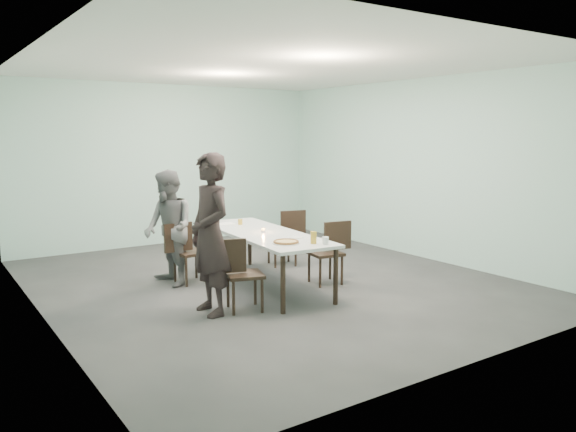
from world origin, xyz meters
TOP-DOWN VIEW (x-y plane):
  - ground at (0.00, 0.00)m, footprint 7.00×7.00m
  - room_shell at (0.00, 0.00)m, footprint 6.02×7.02m
  - table at (-0.18, -0.14)m, footprint 1.11×2.67m
  - chair_near_left at (-1.02, -0.93)m, footprint 0.65×0.53m
  - chair_far_left at (-1.02, 0.56)m, footprint 0.62×0.45m
  - chair_near_right at (0.67, -0.56)m, footprint 0.64×0.48m
  - chair_far_right at (0.79, 0.72)m, footprint 0.65×0.51m
  - diner_near at (-1.33, -0.84)m, footprint 0.46×0.69m
  - diner_far at (-1.24, 0.61)m, footprint 0.63×0.80m
  - pizza at (-0.37, -0.99)m, footprint 0.34×0.34m
  - side_plate at (-0.04, -0.74)m, footprint 0.18×0.18m
  - beer_glass at (-0.09, -1.18)m, footprint 0.08×0.08m
  - water_tumbler at (0.01, -1.29)m, footprint 0.08×0.08m
  - tealight at (-0.19, -0.16)m, footprint 0.06×0.06m
  - amber_tumbler at (-0.12, 0.60)m, footprint 0.07×0.07m
  - menu at (-0.30, 0.78)m, footprint 0.32×0.24m

SIDE VIEW (x-z plane):
  - ground at x=0.00m, z-range 0.00..0.00m
  - chair_near_left at x=-1.02m, z-range 0.07..0.94m
  - chair_far_left at x=-1.02m, z-range 0.07..0.94m
  - chair_near_right at x=0.67m, z-range 0.07..0.94m
  - chair_far_right at x=0.79m, z-range 0.07..0.94m
  - table at x=-0.18m, z-range 0.32..1.07m
  - menu at x=-0.30m, z-range 0.75..0.76m
  - side_plate at x=-0.04m, z-range 0.75..0.76m
  - pizza at x=-0.37m, z-range 0.75..0.79m
  - tealight at x=-0.19m, z-range 0.75..0.79m
  - amber_tumbler at x=-0.12m, z-range 0.75..0.83m
  - water_tumbler at x=0.01m, z-range 0.75..0.84m
  - diner_far at x=-1.24m, z-range 0.00..1.60m
  - beer_glass at x=-0.09m, z-range 0.75..0.90m
  - diner_near at x=-1.33m, z-range 0.00..1.88m
  - room_shell at x=0.00m, z-range 0.52..3.53m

